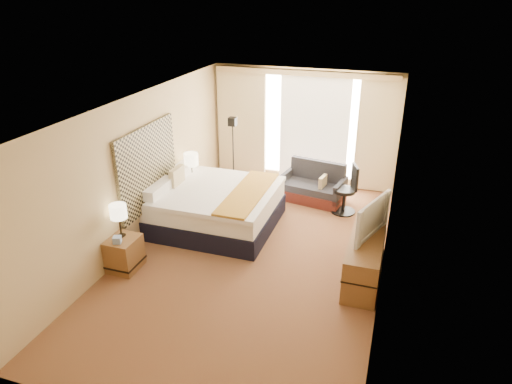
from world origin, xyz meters
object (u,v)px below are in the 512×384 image
(desk_chair, at_px, (347,192))
(lamp_left, at_px, (118,212))
(television, at_px, (367,216))
(nightstand_left, at_px, (124,254))
(media_dresser, at_px, (365,255))
(bed, at_px, (215,206))
(loveseat, at_px, (313,188))
(floor_lamp, at_px, (233,141))
(lamp_right, at_px, (191,160))
(nightstand_right, at_px, (192,193))

(desk_chair, bearing_deg, lamp_left, -156.18)
(television, bearing_deg, desk_chair, 34.94)
(nightstand_left, relative_size, television, 0.53)
(media_dresser, bearing_deg, bed, 164.84)
(media_dresser, distance_m, desk_chair, 2.20)
(bed, height_order, loveseat, bed)
(bed, height_order, floor_lamp, floor_lamp)
(media_dresser, height_order, television, television)
(nightstand_left, bearing_deg, lamp_right, 88.94)
(floor_lamp, xyz_separation_m, lamp_left, (-0.67, -3.29, -0.23))
(nightstand_right, relative_size, lamp_left, 0.98)
(nightstand_right, distance_m, bed, 1.05)
(floor_lamp, height_order, lamp_left, floor_lamp)
(nightstand_right, height_order, desk_chair, desk_chair)
(nightstand_left, bearing_deg, loveseat, 56.34)
(lamp_left, bearing_deg, television, 15.73)
(nightstand_right, distance_m, media_dresser, 3.97)
(desk_chair, relative_size, lamp_right, 1.66)
(loveseat, bearing_deg, media_dresser, -51.88)
(nightstand_left, xyz_separation_m, media_dresser, (3.70, 1.05, 0.07))
(bed, xyz_separation_m, lamp_left, (-0.86, -1.77, 0.59))
(desk_chair, relative_size, lamp_left, 1.80)
(desk_chair, bearing_deg, nightstand_right, 171.52)
(lamp_left, xyz_separation_m, television, (3.70, 1.04, 0.02))
(floor_lamp, bearing_deg, nightstand_left, -100.35)
(nightstand_left, distance_m, nightstand_right, 2.50)
(floor_lamp, relative_size, desk_chair, 1.70)
(bed, bearing_deg, lamp_right, 140.33)
(loveseat, xyz_separation_m, television, (1.29, -2.43, 0.73))
(lamp_left, bearing_deg, media_dresser, 14.72)
(loveseat, height_order, lamp_left, lamp_left)
(bed, relative_size, loveseat, 1.57)
(bed, distance_m, floor_lamp, 1.73)
(bed, bearing_deg, media_dresser, -15.16)
(loveseat, distance_m, desk_chair, 0.86)
(nightstand_right, relative_size, desk_chair, 0.55)
(loveseat, height_order, floor_lamp, floor_lamp)
(floor_lamp, relative_size, lamp_left, 3.05)
(desk_chair, bearing_deg, television, -96.04)
(floor_lamp, bearing_deg, desk_chair, -4.14)
(nightstand_right, bearing_deg, lamp_left, -91.25)
(bed, bearing_deg, loveseat, 47.75)
(media_dresser, relative_size, loveseat, 1.27)
(lamp_left, bearing_deg, loveseat, 55.26)
(desk_chair, bearing_deg, floor_lamp, 155.25)
(bed, xyz_separation_m, floor_lamp, (-0.20, 1.52, 0.82))
(nightstand_left, xyz_separation_m, floor_lamp, (0.61, 3.35, 0.94))
(media_dresser, distance_m, floor_lamp, 3.95)
(media_dresser, bearing_deg, desk_chair, 105.46)
(nightstand_right, relative_size, lamp_right, 0.90)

